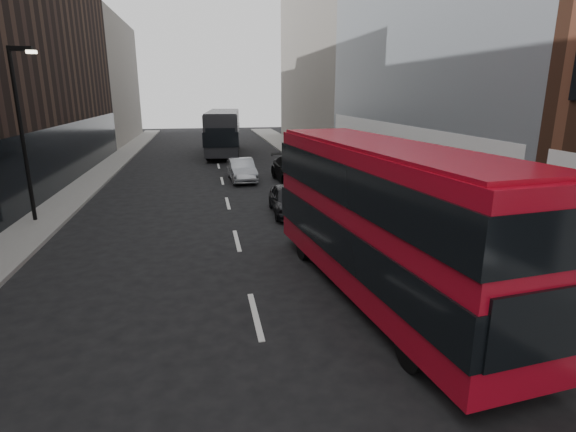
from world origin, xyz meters
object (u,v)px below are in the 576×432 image
car_c (294,170)px  red_bus (382,215)px  car_a (288,199)px  grey_bus (224,131)px  street_lamp (22,124)px  car_b (242,170)px

car_c → red_bus: bearing=-95.5°
red_bus → car_a: red_bus is taller
red_bus → grey_bus: red_bus is taller
street_lamp → grey_bus: street_lamp is taller
car_a → car_b: 8.46m
car_a → grey_bus: bearing=96.9°
red_bus → car_c: size_ratio=1.94×
car_a → car_c: size_ratio=0.72×
grey_bus → car_c: (3.58, -14.11, -1.25)m
street_lamp → grey_bus: 22.81m
car_a → street_lamp: bearing=179.6°
grey_bus → street_lamp: bearing=-108.3°
grey_bus → car_b: bearing=-82.9°
grey_bus → car_b: (0.44, -12.95, -1.34)m
street_lamp → red_bus: 15.13m
red_bus → car_b: 17.55m
car_b → grey_bus: bearing=89.2°
red_bus → car_a: size_ratio=2.70×
street_lamp → grey_bus: size_ratio=0.59×
grey_bus → car_c: bearing=-70.6°
car_c → street_lamp: bearing=-154.1°
street_lamp → car_b: 12.80m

